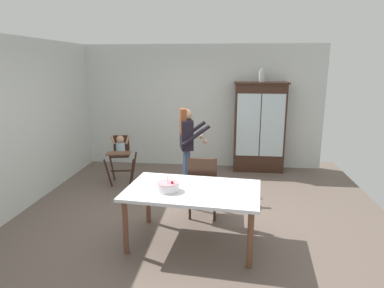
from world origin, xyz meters
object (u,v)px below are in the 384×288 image
at_px(high_chair_with_toddler, 121,151).
at_px(dining_chair_far_side, 203,183).
at_px(ceramic_vase, 262,76).
at_px(dining_table, 193,195).
at_px(adult_person, 187,140).
at_px(birthday_cake, 168,187).
at_px(china_cabinet, 259,127).

distance_m(high_chair_with_toddler, dining_chair_far_side, 2.16).
height_order(ceramic_vase, dining_table, ceramic_vase).
relative_size(ceramic_vase, high_chair_with_toddler, 0.28).
distance_m(adult_person, birthday_cake, 1.83).
bearing_deg(ceramic_vase, birthday_cake, -112.87).
height_order(birthday_cake, dining_chair_far_side, dining_chair_far_side).
xyz_separation_m(high_chair_with_toddler, adult_person, (1.33, -0.35, 0.31)).
height_order(ceramic_vase, birthday_cake, ceramic_vase).
distance_m(adult_person, dining_chair_far_side, 1.14).
xyz_separation_m(ceramic_vase, high_chair_with_toddler, (-2.71, -1.14, -1.38)).
distance_m(high_chair_with_toddler, adult_person, 1.41).
bearing_deg(dining_chair_far_side, china_cabinet, -110.89).
height_order(china_cabinet, dining_table, china_cabinet).
bearing_deg(high_chair_with_toddler, china_cabinet, 12.49).
xyz_separation_m(dining_table, birthday_cake, (-0.30, -0.10, 0.14)).
bearing_deg(dining_table, high_chair_with_toddler, 127.90).
distance_m(ceramic_vase, dining_chair_far_side, 3.07).
bearing_deg(dining_chair_far_side, birthday_cake, 66.86).
height_order(dining_table, birthday_cake, birthday_cake).
xyz_separation_m(high_chair_with_toddler, birthday_cake, (1.31, -2.17, 0.14)).
bearing_deg(adult_person, dining_chair_far_side, -174.74).
relative_size(adult_person, birthday_cake, 5.47).
height_order(adult_person, dining_chair_far_side, adult_person).
xyz_separation_m(china_cabinet, birthday_cake, (-1.39, -3.31, -0.17)).
height_order(adult_person, birthday_cake, adult_person).
distance_m(high_chair_with_toddler, birthday_cake, 2.54).
distance_m(ceramic_vase, high_chair_with_toddler, 3.25).
bearing_deg(dining_chair_far_side, high_chair_with_toddler, -37.15).
height_order(china_cabinet, dining_chair_far_side, china_cabinet).
height_order(high_chair_with_toddler, birthday_cake, high_chair_with_toddler).
xyz_separation_m(adult_person, dining_table, (0.29, -1.73, -0.31)).
height_order(ceramic_vase, adult_person, ceramic_vase).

